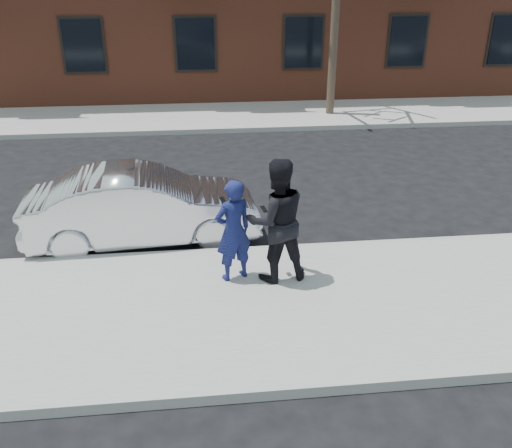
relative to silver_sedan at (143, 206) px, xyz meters
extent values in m
plane|color=black|center=(0.99, -2.35, -0.68)|extent=(100.00, 100.00, 0.00)
cube|color=gray|center=(0.99, -2.60, -0.60)|extent=(50.00, 3.50, 0.15)
cube|color=#999691|center=(0.99, -0.80, -0.60)|extent=(50.00, 0.10, 0.15)
cube|color=gray|center=(0.99, 8.90, -0.60)|extent=(50.00, 3.50, 0.15)
cube|color=#999691|center=(0.99, 7.10, -0.60)|extent=(50.00, 0.10, 0.15)
cube|color=black|center=(4.89, 10.59, 1.52)|extent=(1.30, 0.06, 1.70)
cube|color=black|center=(12.49, 10.59, 1.52)|extent=(1.30, 0.06, 1.70)
cylinder|color=#31261D|center=(5.49, 8.65, 1.57)|extent=(0.26, 0.26, 4.20)
imported|color=silver|center=(0.00, 0.00, 0.00)|extent=(4.22, 1.75, 1.36)
imported|color=navy|center=(1.50, -1.76, 0.28)|extent=(0.70, 0.60, 1.63)
cube|color=black|center=(1.37, -1.58, 0.71)|extent=(0.12, 0.14, 0.08)
imported|color=black|center=(2.15, -1.82, 0.45)|extent=(1.05, 0.88, 1.95)
cube|color=black|center=(1.98, -1.67, 0.58)|extent=(0.11, 0.15, 0.06)
camera|label=1|loc=(1.04, -9.11, 3.86)|focal=38.00mm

